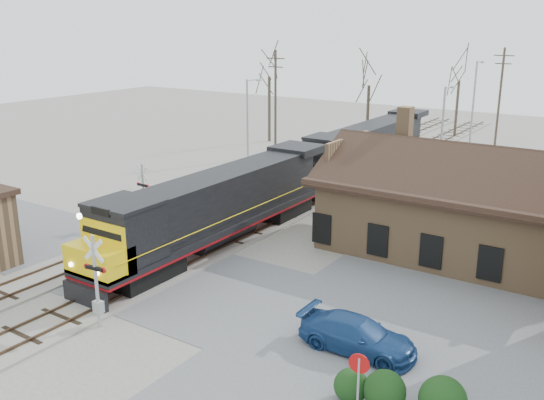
# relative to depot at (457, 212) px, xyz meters

# --- Properties ---
(ground) EXTENTS (140.00, 140.00, 0.00)m
(ground) POSITION_rel_depot_xyz_m (-11.99, -12.00, -2.41)
(ground) COLOR #A09B91
(ground) RESTS_ON ground
(road) EXTENTS (60.00, 9.00, 0.03)m
(road) POSITION_rel_depot_xyz_m (-11.99, -12.00, -2.39)
(road) COLOR #5A5A5F
(road) RESTS_ON ground
(parking_lot) EXTENTS (22.00, 26.00, 0.03)m
(parking_lot) POSITION_rel_depot_xyz_m (6.01, -8.00, -2.39)
(parking_lot) COLOR #5A5A5F
(parking_lot) RESTS_ON ground
(track_main) EXTENTS (3.40, 90.00, 0.24)m
(track_main) POSITION_rel_depot_xyz_m (-11.99, 3.00, -2.34)
(track_main) COLOR #A09B91
(track_main) RESTS_ON ground
(track_siding) EXTENTS (3.40, 90.00, 0.24)m
(track_siding) POSITION_rel_depot_xyz_m (-16.49, 3.00, -2.34)
(track_siding) COLOR #A09B91
(track_siding) RESTS_ON ground
(depot) EXTENTS (15.20, 9.31, 7.90)m
(depot) POSITION_rel_depot_xyz_m (0.00, 0.00, 0.00)
(depot) COLOR #916D4B
(depot) RESTS_ON ground
(locomotive_lead) EXTENTS (3.05, 20.41, 4.53)m
(locomotive_lead) POSITION_rel_depot_xyz_m (-11.99, -7.05, -0.03)
(locomotive_lead) COLOR black
(locomotive_lead) RESTS_ON ground
(locomotive_trailing) EXTENTS (3.05, 20.41, 4.29)m
(locomotive_trailing) POSITION_rel_depot_xyz_m (-11.99, 13.63, -0.03)
(locomotive_trailing) COLOR black
(locomotive_trailing) RESTS_ON ground
(crossbuck_near) EXTENTS (1.21, 0.32, 4.23)m
(crossbuck_near) POSITION_rel_depot_xyz_m (-9.99, -17.52, -0.43)
(crossbuck_near) COLOR #A5A8AD
(crossbuck_near) RESTS_ON ground
(crossbuck_far) EXTENTS (1.14, 0.30, 3.99)m
(crossbuck_far) POSITION_rel_depot_xyz_m (-18.58, -6.21, -0.53)
(crossbuck_far) COLOR #A5A8AD
(crossbuck_far) RESTS_ON ground
(do_not_enter_sign) EXTENTS (0.72, 0.16, 2.42)m
(do_not_enter_sign) POSITION_rel_depot_xyz_m (2.15, -17.06, -0.74)
(do_not_enter_sign) COLOR #A5A8AD
(do_not_enter_sign) RESTS_ON ground
(parked_car) EXTENTS (4.87, 2.00, 1.41)m
(parked_car) POSITION_rel_depot_xyz_m (0.25, -13.15, -1.70)
(parked_car) COLOR navy
(parked_car) RESTS_ON ground
(hedge_a) EXTENTS (1.23, 1.23, 1.23)m
(hedge_a) POSITION_rel_depot_xyz_m (1.55, -16.32, -1.79)
(hedge_a) COLOR black
(hedge_a) RESTS_ON ground
(hedge_b) EXTENTS (1.46, 1.46, 1.46)m
(hedge_b) POSITION_rel_depot_xyz_m (2.72, -16.15, -1.68)
(hedge_b) COLOR black
(hedge_b) RESTS_ON ground
(hedge_c) EXTENTS (1.61, 1.61, 1.61)m
(hedge_c) POSITION_rel_depot_xyz_m (4.56, -15.67, -1.60)
(hedge_c) COLOR black
(hedge_c) RESTS_ON ground
(streetlight_a) EXTENTS (0.25, 2.04, 8.18)m
(streetlight_a) POSITION_rel_depot_xyz_m (-20.60, 8.36, 2.21)
(streetlight_a) COLOR #A5A8AD
(streetlight_a) RESTS_ON ground
(streetlight_b) EXTENTS (0.25, 2.04, 8.13)m
(streetlight_b) POSITION_rel_depot_xyz_m (-5.10, 12.26, 2.18)
(streetlight_b) COLOR #A5A8AD
(streetlight_b) RESTS_ON ground
(streetlight_c) EXTENTS (0.25, 2.04, 9.58)m
(streetlight_c) POSITION_rel_depot_xyz_m (-5.18, 20.40, 2.92)
(streetlight_c) COLOR #A5A8AD
(streetlight_c) RESTS_ON ground
(utility_pole_a) EXTENTS (2.00, 0.24, 10.24)m
(utility_pole_a) POSITION_rel_depot_xyz_m (-22.94, 16.09, 2.94)
(utility_pole_a) COLOR #382D23
(utility_pole_a) RESTS_ON ground
(utility_pole_b) EXTENTS (2.00, 0.24, 10.32)m
(utility_pole_b) POSITION_rel_depot_xyz_m (-5.70, 31.68, 2.98)
(utility_pole_b) COLOR #382D23
(utility_pole_b) RESTS_ON ground
(tree_a) EXTENTS (4.72, 4.72, 11.58)m
(tree_a) POSITION_rel_depot_xyz_m (-27.68, 22.08, 5.84)
(tree_a) COLOR #382D23
(tree_a) RESTS_ON ground
(tree_b) EXTENTS (4.45, 4.45, 10.89)m
(tree_b) POSITION_rel_depot_xyz_m (-16.43, 23.23, 5.35)
(tree_b) COLOR #382D23
(tree_b) RESTS_ON ground
(tree_c) EXTENTS (4.25, 4.25, 10.42)m
(tree_c) POSITION_rel_depot_xyz_m (-11.43, 36.48, 5.01)
(tree_c) COLOR #382D23
(tree_c) RESTS_ON ground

